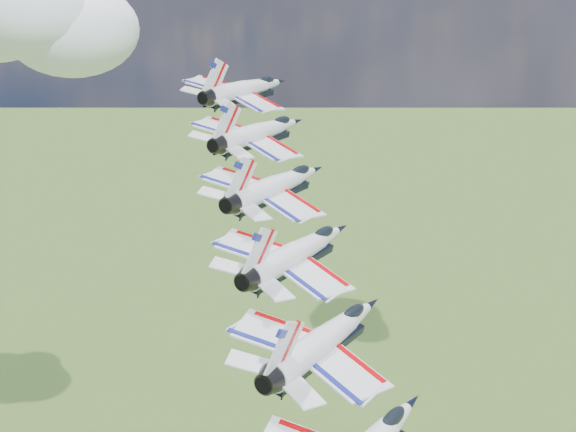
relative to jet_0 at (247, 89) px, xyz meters
The scene contains 6 objects.
cloud_left 100.51m from the jet_0, 150.56° to the left, with size 44.05×34.61×17.31m, color white.
jet_0 is the anchor object (origin of this frame).
jet_1 10.89m from the jet_0, 48.97° to the right, with size 11.80×17.48×5.22m, color white, non-canonical shape.
jet_2 21.78m from the jet_0, 48.97° to the right, with size 11.80×17.48×5.22m, color white, non-canonical shape.
jet_3 32.68m from the jet_0, 48.97° to the right, with size 11.80×17.48×5.22m, color white, non-canonical shape.
jet_4 43.57m from the jet_0, 48.97° to the right, with size 11.80×17.48×5.22m, color white, non-canonical shape.
Camera 1 is at (26.22, -61.64, 170.68)m, focal length 50.00 mm.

